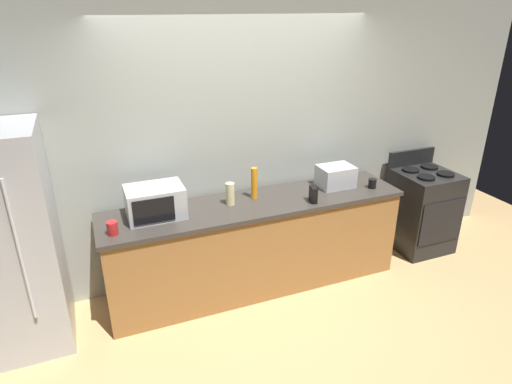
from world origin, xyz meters
TOP-DOWN VIEW (x-y plane):
  - ground_plane at (0.00, 0.00)m, footprint 8.00×8.00m
  - back_wall at (0.00, 0.81)m, footprint 6.40×0.10m
  - counter_run at (0.00, 0.40)m, footprint 2.84×0.64m
  - refrigerator at (-2.05, 0.40)m, footprint 0.72×0.73m
  - stove_range at (2.00, 0.40)m, footprint 0.60×0.61m
  - microwave at (-0.90, 0.45)m, footprint 0.48×0.35m
  - toaster_oven at (0.88, 0.46)m, footprint 0.34×0.26m
  - cordless_phone at (0.49, 0.21)m, footprint 0.07×0.12m
  - bottle_dish_soap at (0.02, 0.50)m, footprint 0.06×0.06m
  - bottle_hand_soap at (-0.23, 0.44)m, footprint 0.08×0.08m
  - mug_red at (-1.28, 0.26)m, footprint 0.09×0.09m
  - mug_black at (1.19, 0.28)m, footprint 0.08×0.08m

SIDE VIEW (x-z plane):
  - ground_plane at x=0.00m, z-range 0.00..0.00m
  - counter_run at x=0.00m, z-range 0.00..0.90m
  - stove_range at x=2.00m, z-range -0.08..1.00m
  - refrigerator at x=-2.05m, z-range 0.00..1.80m
  - mug_black at x=1.19m, z-range 0.90..0.99m
  - mug_red at x=-1.28m, z-range 0.90..1.01m
  - cordless_phone at x=0.49m, z-range 0.90..1.05m
  - bottle_hand_soap at x=-0.23m, z-range 0.90..1.11m
  - toaster_oven at x=0.88m, z-range 0.90..1.11m
  - microwave at x=-0.90m, z-range 0.90..1.17m
  - bottle_dish_soap at x=0.02m, z-range 0.90..1.20m
  - back_wall at x=0.00m, z-range 0.00..2.70m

